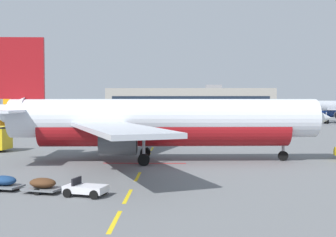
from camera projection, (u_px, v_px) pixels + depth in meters
name	position (u px, v px, depth m)	size (l,w,h in m)	color
ground	(313.00, 145.00, 57.89)	(400.00, 400.00, 0.00)	slate
apron_paint_markings	(153.00, 146.00, 55.66)	(8.00, 95.28, 0.01)	yellow
airliner_foreground	(159.00, 122.00, 41.56)	(34.78, 34.59, 12.20)	silver
airliner_far_center	(315.00, 109.00, 112.94)	(30.52, 28.09, 12.14)	silver
airliner_far_right	(64.00, 111.00, 118.03)	(26.40, 24.51, 10.22)	white
catering_truck	(242.00, 131.00, 61.90)	(6.79, 6.49, 3.14)	black
baggage_train	(23.00, 184.00, 27.67)	(11.57, 4.51, 1.14)	silver
terminal_satellite	(190.00, 103.00, 164.61)	(62.58, 23.60, 12.43)	#9E998E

